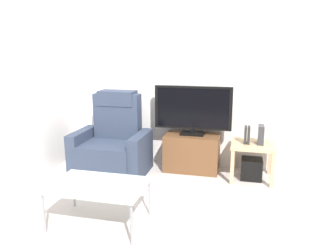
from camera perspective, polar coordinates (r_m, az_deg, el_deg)
name	(u,v)px	position (r m, az deg, el deg)	size (l,w,h in m)	color
ground_plane	(176,196)	(3.86, 1.33, -12.05)	(6.40, 6.40, 0.00)	#BCB2AD
wall_back	(193,74)	(4.61, 4.40, 8.91)	(6.40, 0.06, 2.60)	silver
wall_side	(21,79)	(4.30, -24.09, 7.49)	(0.06, 4.48, 2.60)	silver
tv_stand	(192,153)	(4.55, 4.15, -4.61)	(0.74, 0.41, 0.50)	brown
television	(193,109)	(4.42, 4.32, 2.91)	(1.04, 0.20, 0.66)	black
recliner_armchair	(113,144)	(4.56, -9.50, -3.15)	(0.98, 0.78, 1.08)	#2D384C
side_table	(253,149)	(4.34, 14.45, -3.89)	(0.54, 0.54, 0.47)	tan
subwoofer_box	(251,169)	(4.42, 14.25, -7.17)	(0.27, 0.27, 0.27)	black
book_leftmost	(245,135)	(4.27, 13.26, -1.49)	(0.03, 0.12, 0.22)	#262626
book_middle	(249,135)	(4.27, 13.79, -1.53)	(0.03, 0.12, 0.22)	#262626
game_console	(261,134)	(4.30, 15.79, -1.43)	(0.07, 0.20, 0.24)	#333338
coffee_table	(98,187)	(3.22, -11.94, -10.27)	(0.90, 0.60, 0.40)	#B2C6C1
cell_phone	(104,183)	(3.22, -10.99, -9.63)	(0.07, 0.15, 0.01)	#B7B7BC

